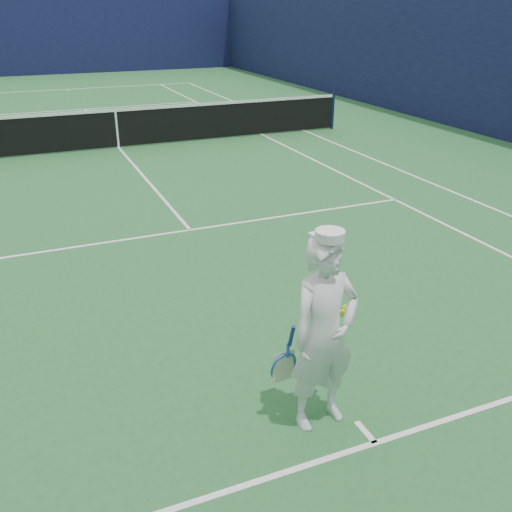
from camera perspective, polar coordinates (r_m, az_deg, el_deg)
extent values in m
plane|color=#256330|center=(15.62, -13.56, 10.46)|extent=(80.00, 80.00, 0.00)
cube|color=white|center=(27.25, -18.28, 15.55)|extent=(11.03, 0.06, 0.01)
cube|color=white|center=(5.30, 11.82, -17.85)|extent=(11.03, 0.06, 0.01)
cube|color=white|center=(17.35, 4.91, 12.36)|extent=(0.06, 23.83, 0.01)
cube|color=white|center=(16.77, 0.66, 12.03)|extent=(0.06, 23.77, 0.01)
cube|color=white|center=(21.85, -16.71, 13.89)|extent=(8.23, 0.06, 0.01)
cube|color=white|center=(9.62, -6.60, 2.59)|extent=(8.23, 0.06, 0.01)
cube|color=white|center=(15.62, -13.56, 10.48)|extent=(0.06, 12.80, 0.01)
cube|color=white|center=(27.10, -18.25, 15.52)|extent=(0.06, 0.30, 0.01)
cube|color=white|center=(5.39, 10.90, -16.91)|extent=(0.06, 0.30, 0.01)
cube|color=#0F133A|center=(33.15, -19.95, 20.16)|extent=(20.12, 0.12, 4.00)
cube|color=#0F1438|center=(19.57, 17.60, 18.63)|extent=(0.12, 36.12, 4.00)
cylinder|color=#141E4C|center=(17.69, 7.67, 14.21)|extent=(0.09, 0.09, 1.07)
cube|color=black|center=(15.52, -13.74, 12.25)|extent=(12.79, 0.02, 0.92)
cube|color=white|center=(15.43, -13.91, 13.96)|extent=(12.79, 0.04, 0.07)
cube|color=white|center=(15.52, -13.73, 12.14)|extent=(0.05, 0.03, 0.94)
imported|color=white|center=(4.95, 6.85, -7.83)|extent=(0.69, 0.49, 1.80)
cylinder|color=white|center=(4.54, 7.41, 2.08)|extent=(0.24, 0.24, 0.08)
cube|color=white|center=(4.65, 6.47, 2.27)|extent=(0.19, 0.12, 0.02)
cylinder|color=navy|center=(4.86, 3.58, -7.97)|extent=(0.04, 0.09, 0.22)
cube|color=#1E54A6|center=(5.00, 3.23, -9.39)|extent=(0.02, 0.02, 0.14)
torus|color=#1E54A6|center=(5.15, 2.76, -10.98)|extent=(0.30, 0.13, 0.29)
cube|color=beige|center=(5.15, 2.76, -10.98)|extent=(0.22, 0.03, 0.30)
sphere|color=#C4D217|center=(5.11, 8.65, -5.68)|extent=(0.07, 0.07, 0.07)
sphere|color=#C4D217|center=(5.13, 8.95, -5.17)|extent=(0.07, 0.07, 0.07)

